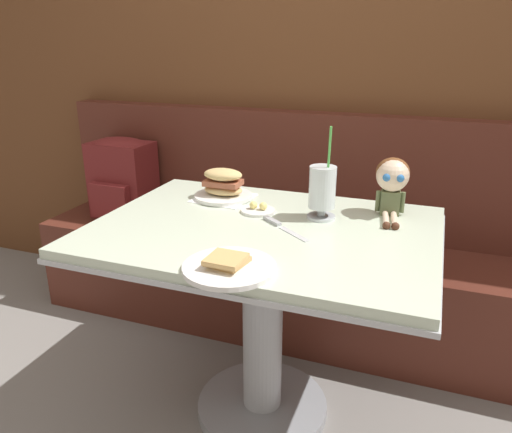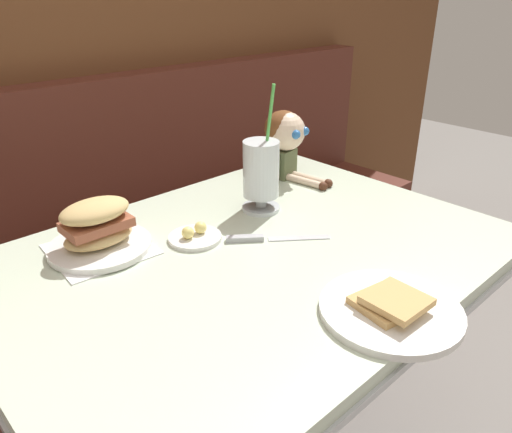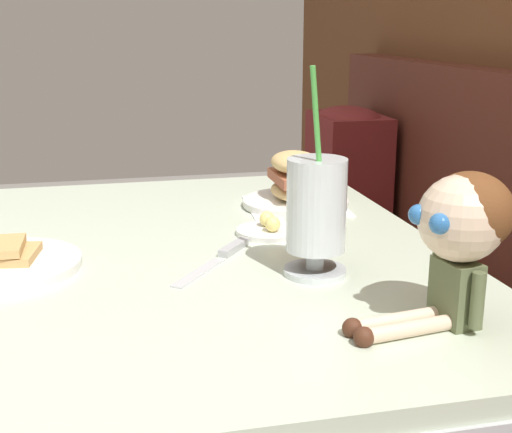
{
  "view_description": "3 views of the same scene",
  "coord_description": "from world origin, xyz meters",
  "views": [
    {
      "loc": [
        0.5,
        -1.23,
        1.32
      ],
      "look_at": [
        -0.01,
        0.15,
        0.78
      ],
      "focal_mm": 34.69,
      "sensor_mm": 36.0,
      "label": 1
    },
    {
      "loc": [
        -0.63,
        -0.51,
        1.27
      ],
      "look_at": [
        0.08,
        0.25,
        0.77
      ],
      "focal_mm": 34.69,
      "sensor_mm": 36.0,
      "label": 2
    },
    {
      "loc": [
        1.13,
        0.0,
        1.12
      ],
      "look_at": [
        0.12,
        0.24,
        0.83
      ],
      "focal_mm": 49.67,
      "sensor_mm": 36.0,
      "label": 3
    }
  ],
  "objects": [
    {
      "name": "toast_plate",
      "position": [
        0.02,
        -0.15,
        0.75
      ],
      "size": [
        0.25,
        0.25,
        0.04
      ],
      "color": "white",
      "rests_on": "diner_table"
    },
    {
      "name": "sandwich_plate",
      "position": [
        -0.24,
        0.41,
        0.79
      ],
      "size": [
        0.22,
        0.22,
        0.12
      ],
      "color": "white",
      "rests_on": "diner_table"
    },
    {
      "name": "butter_saucer",
      "position": [
        -0.06,
        0.3,
        0.75
      ],
      "size": [
        0.12,
        0.12,
        0.04
      ],
      "color": "white",
      "rests_on": "diner_table"
    },
    {
      "name": "seated_doll",
      "position": [
        0.37,
        0.44,
        0.87
      ],
      "size": [
        0.13,
        0.23,
        0.2
      ],
      "color": "#5B6642",
      "rests_on": "diner_table"
    },
    {
      "name": "butter_knife",
      "position": [
        0.04,
        0.2,
        0.74
      ],
      "size": [
        0.2,
        0.16,
        0.01
      ],
      "color": "silver",
      "rests_on": "diner_table"
    },
    {
      "name": "wood_panel_wall",
      "position": [
        0.0,
        1.05,
        1.2
      ],
      "size": [
        4.4,
        0.08,
        2.4
      ],
      "primitive_type": "cube",
      "color": "brown",
      "rests_on": "ground"
    },
    {
      "name": "diner_table",
      "position": [
        0.0,
        0.18,
        0.54
      ],
      "size": [
        1.11,
        0.81,
        0.74
      ],
      "color": "beige",
      "rests_on": "ground"
    },
    {
      "name": "booth_bench",
      "position": [
        0.0,
        0.81,
        0.33
      ],
      "size": [
        2.6,
        0.48,
        1.0
      ],
      "color": "#512319",
      "rests_on": "ground"
    },
    {
      "name": "milkshake_glass",
      "position": [
        0.16,
        0.32,
        0.84
      ],
      "size": [
        0.1,
        0.1,
        0.32
      ],
      "color": "silver",
      "rests_on": "diner_table"
    }
  ]
}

